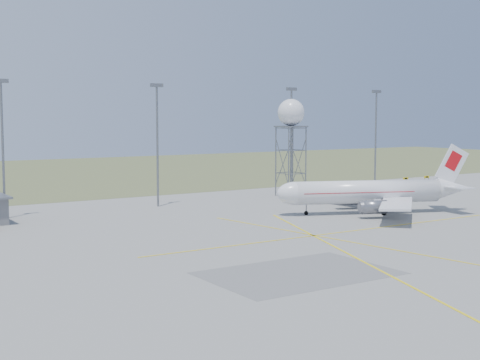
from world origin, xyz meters
TOP-DOWN VIEW (x-y plane):
  - grass_strip at (0.00, 140.00)m, footprint 400.00×120.00m
  - mast_a at (-35.00, 66.00)m, footprint 2.20×0.50m
  - mast_b at (-10.00, 66.00)m, footprint 2.20×0.50m
  - mast_c at (18.00, 66.00)m, footprint 2.20×0.50m
  - mast_d at (40.00, 66.00)m, footprint 2.20×0.50m
  - taxi_sign_near at (55.60, 72.00)m, footprint 1.60×0.17m
  - taxi_sign_far at (62.60, 72.00)m, footprint 1.60×0.17m
  - airliner_main at (14.20, 40.72)m, footprint 30.40×28.48m
  - radar_tower at (17.79, 65.81)m, footprint 5.07×5.07m

SIDE VIEW (x-z plane):
  - grass_strip at x=0.00m, z-range 0.00..0.03m
  - taxi_sign_near at x=55.60m, z-range 0.29..1.49m
  - taxi_sign_far at x=62.60m, z-range 0.29..1.49m
  - airliner_main at x=14.20m, z-range -2.08..8.66m
  - radar_tower at x=17.79m, z-range 1.12..19.48m
  - mast_a at x=-35.00m, z-range 1.82..22.32m
  - mast_b at x=-10.00m, z-range 1.82..22.32m
  - mast_c at x=18.00m, z-range 1.82..22.32m
  - mast_d at x=40.00m, z-range 1.82..22.32m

